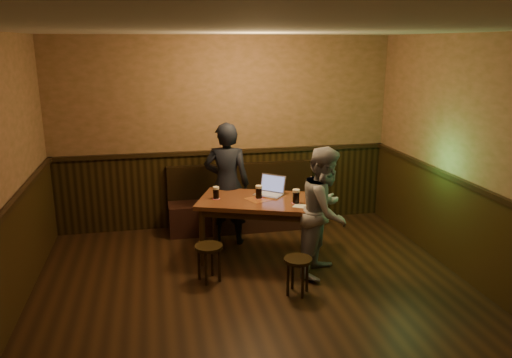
{
  "coord_description": "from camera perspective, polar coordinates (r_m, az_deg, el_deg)",
  "views": [
    {
      "loc": [
        -1.02,
        -4.21,
        2.69
      ],
      "look_at": [
        0.17,
        1.53,
        1.08
      ],
      "focal_mm": 35.0,
      "sensor_mm": 36.0,
      "label": 1
    }
  ],
  "objects": [
    {
      "name": "pub_table",
      "position": [
        6.3,
        0.32,
        -3.22
      ],
      "size": [
        1.68,
        1.31,
        0.8
      ],
      "rotation": [
        0.0,
        0.0,
        -0.36
      ],
      "color": "#573219",
      "rests_on": "ground"
    },
    {
      "name": "stool_right",
      "position": [
        5.55,
        4.81,
        -9.82
      ],
      "size": [
        0.37,
        0.37,
        0.42
      ],
      "rotation": [
        0.0,
        0.0,
        0.2
      ],
      "color": "black",
      "rests_on": "ground"
    },
    {
      "name": "pint_mid",
      "position": [
        6.27,
        0.33,
        -1.49
      ],
      "size": [
        0.11,
        0.11,
        0.17
      ],
      "color": "#B81638",
      "rests_on": "pub_table"
    },
    {
      "name": "person_grey",
      "position": [
        5.93,
        7.87,
        -3.7
      ],
      "size": [
        0.92,
        0.95,
        1.55
      ],
      "primitive_type": "imported",
      "rotation": [
        0.0,
        0.0,
        0.92
      ],
      "color": "gray",
      "rests_on": "ground"
    },
    {
      "name": "pint_right",
      "position": [
        6.11,
        4.6,
        -1.98
      ],
      "size": [
        0.11,
        0.11,
        0.18
      ],
      "color": "#B81638",
      "rests_on": "pub_table"
    },
    {
      "name": "menu",
      "position": [
        6.02,
        5.36,
        -3.13
      ],
      "size": [
        0.27,
        0.25,
        0.0
      ],
      "primitive_type": "cube",
      "rotation": [
        0.0,
        0.0,
        -0.6
      ],
      "color": "silver",
      "rests_on": "pub_table"
    },
    {
      "name": "laptop",
      "position": [
        6.45,
        1.67,
        -1.22
      ],
      "size": [
        0.44,
        0.44,
        0.25
      ],
      "rotation": [
        0.0,
        0.0,
        -0.71
      ],
      "color": "silver",
      "rests_on": "pub_table"
    },
    {
      "name": "room",
      "position": [
        4.78,
        1.22,
        -2.86
      ],
      "size": [
        5.04,
        6.04,
        2.84
      ],
      "color": "black",
      "rests_on": "ground"
    },
    {
      "name": "pint_left",
      "position": [
        6.28,
        -4.59,
        -1.57
      ],
      "size": [
        0.1,
        0.1,
        0.16
      ],
      "color": "#B81638",
      "rests_on": "pub_table"
    },
    {
      "name": "stool_left",
      "position": [
        5.84,
        -5.42,
        -8.36
      ],
      "size": [
        0.43,
        0.43,
        0.44
      ],
      "rotation": [
        0.0,
        0.0,
        -0.41
      ],
      "color": "black",
      "rests_on": "ground"
    },
    {
      "name": "person_suit",
      "position": [
        6.76,
        -3.35,
        -0.57
      ],
      "size": [
        0.7,
        0.55,
        1.69
      ],
      "primitive_type": "imported",
      "rotation": [
        0.0,
        0.0,
        2.88
      ],
      "color": "black",
      "rests_on": "ground"
    },
    {
      "name": "bench",
      "position": [
        7.46,
        -1.48,
        -3.29
      ],
      "size": [
        2.2,
        0.5,
        0.95
      ],
      "color": "black",
      "rests_on": "ground"
    }
  ]
}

